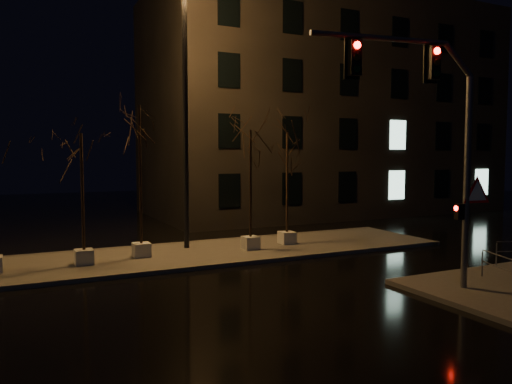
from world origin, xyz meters
TOP-DOWN VIEW (x-y plane):
  - ground at (0.00, 0.00)m, footprint 90.00×90.00m
  - median at (0.00, 6.00)m, footprint 22.00×5.00m
  - building at (14.00, 18.00)m, footprint 25.00×12.00m
  - tree_1 at (-4.53, 5.63)m, footprint 1.80×1.80m
  - tree_2 at (-2.30, 6.08)m, footprint 1.80×1.80m
  - tree_3 at (2.29, 5.62)m, footprint 1.80×1.80m
  - tree_4 at (4.34, 6.09)m, footprint 1.80×1.80m
  - traffic_signal_mast at (4.31, -2.67)m, footprint 5.95×1.04m
  - streetlight_main at (-0.08, 7.13)m, footprint 2.84×1.08m
  - guard_rail_b at (6.85, -2.99)m, footprint 0.67×1.82m

SIDE VIEW (x-z plane):
  - ground at x=0.00m, z-range 0.00..0.00m
  - median at x=0.00m, z-range 0.00..0.15m
  - guard_rail_b at x=6.85m, z-range 0.28..1.19m
  - tree_1 at x=-4.53m, z-range 1.43..6.39m
  - tree_4 at x=4.34m, z-range 1.50..6.70m
  - tree_3 at x=2.29m, z-range 1.50..6.73m
  - tree_2 at x=-2.30m, z-range 1.74..7.88m
  - traffic_signal_mast at x=4.31m, z-range 1.30..8.64m
  - streetlight_main at x=-0.08m, z-range 1.03..12.52m
  - building at x=14.00m, z-range 0.00..15.00m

